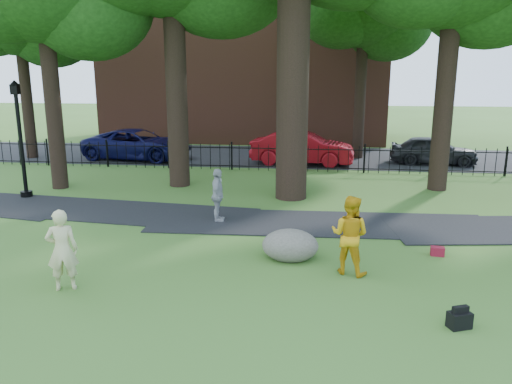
# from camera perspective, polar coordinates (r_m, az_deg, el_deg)

# --- Properties ---
(ground) EXTENTS (120.00, 120.00, 0.00)m
(ground) POSITION_cam_1_polar(r_m,az_deg,el_deg) (11.29, 2.03, -9.29)
(ground) COLOR #3B5E21
(ground) RESTS_ON ground
(footpath) EXTENTS (36.07, 3.85, 0.03)m
(footpath) POSITION_cam_1_polar(r_m,az_deg,el_deg) (14.93, 7.18, -3.64)
(footpath) COLOR black
(footpath) RESTS_ON ground
(street) EXTENTS (80.00, 7.00, 0.02)m
(street) POSITION_cam_1_polar(r_m,az_deg,el_deg) (26.75, 5.04, 4.02)
(street) COLOR black
(street) RESTS_ON ground
(iron_fence) EXTENTS (44.00, 0.04, 1.20)m
(iron_fence) POSITION_cam_1_polar(r_m,az_deg,el_deg) (22.71, 4.70, 3.88)
(iron_fence) COLOR black
(iron_fence) RESTS_ON ground
(brick_building) EXTENTS (18.00, 8.00, 12.00)m
(brick_building) POSITION_cam_1_polar(r_m,az_deg,el_deg) (34.76, -1.11, 16.16)
(brick_building) COLOR brown
(brick_building) RESTS_ON ground
(woman) EXTENTS (0.73, 0.60, 1.71)m
(woman) POSITION_cam_1_polar(r_m,az_deg,el_deg) (10.94, -21.28, -6.20)
(woman) COLOR beige
(woman) RESTS_ON ground
(man) EXTENTS (1.06, 0.96, 1.78)m
(man) POSITION_cam_1_polar(r_m,az_deg,el_deg) (11.21, 10.66, -4.84)
(man) COLOR orange
(man) RESTS_ON ground
(pedestrian) EXTENTS (0.44, 0.97, 1.62)m
(pedestrian) POSITION_cam_1_polar(r_m,az_deg,el_deg) (14.88, -4.41, -0.40)
(pedestrian) COLOR #A1A0A4
(pedestrian) RESTS_ON ground
(boulder) EXTENTS (1.64, 1.46, 0.79)m
(boulder) POSITION_cam_1_polar(r_m,az_deg,el_deg) (12.02, 3.93, -5.86)
(boulder) COLOR #5E594E
(boulder) RESTS_ON ground
(lamppost) EXTENTS (0.41, 0.41, 4.13)m
(lamppost) POSITION_cam_1_polar(r_m,az_deg,el_deg) (19.42, -25.29, 5.26)
(lamppost) COLOR black
(lamppost) RESTS_ON ground
(backpack) EXTENTS (0.45, 0.37, 0.29)m
(backpack) POSITION_cam_1_polar(r_m,az_deg,el_deg) (9.70, 22.23, -13.39)
(backpack) COLOR black
(backpack) RESTS_ON ground
(red_bag) EXTENTS (0.35, 0.24, 0.22)m
(red_bag) POSITION_cam_1_polar(r_m,az_deg,el_deg) (13.07, 20.03, -6.38)
(red_bag) COLOR maroon
(red_bag) RESTS_ON ground
(red_sedan) EXTENTS (5.09, 2.21, 1.63)m
(red_sedan) POSITION_cam_1_polar(r_m,az_deg,el_deg) (24.43, 5.31, 5.05)
(red_sedan) COLOR maroon
(red_sedan) RESTS_ON ground
(navy_van) EXTENTS (5.83, 3.23, 1.54)m
(navy_van) POSITION_cam_1_polar(r_m,az_deg,el_deg) (26.51, -13.36, 5.31)
(navy_van) COLOR #0C0D3D
(navy_van) RESTS_ON ground
(grey_car) EXTENTS (4.23, 2.05, 1.39)m
(grey_car) POSITION_cam_1_polar(r_m,az_deg,el_deg) (25.90, 19.62, 4.54)
(grey_car) COLOR black
(grey_car) RESTS_ON ground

